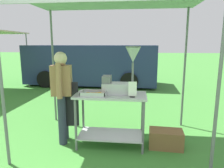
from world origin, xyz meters
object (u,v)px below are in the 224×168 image
at_px(stall_canopy, 111,2).
at_px(donut_tray, 94,94).
at_px(donut_fryer, 123,77).
at_px(vendor, 62,93).
at_px(menu_sign, 132,91).
at_px(supply_crate, 166,139).
at_px(donut_cart, 111,110).
at_px(van_navy, 91,64).

distance_m(stall_canopy, donut_tray, 1.50).
distance_m(stall_canopy, donut_fryer, 1.21).
bearing_deg(vendor, donut_tray, -16.20).
bearing_deg(donut_tray, menu_sign, -3.98).
relative_size(vendor, supply_crate, 2.80).
distance_m(donut_cart, donut_tray, 0.41).
xyz_separation_m(donut_tray, donut_fryer, (0.45, 0.18, 0.26)).
relative_size(donut_tray, donut_fryer, 0.52).
height_order(stall_canopy, donut_fryer, stall_canopy).
xyz_separation_m(donut_cart, donut_fryer, (0.19, 0.06, 0.56)).
height_order(donut_fryer, van_navy, donut_fryer).
height_order(vendor, supply_crate, vendor).
bearing_deg(menu_sign, donut_cart, 155.68).
bearing_deg(donut_fryer, vendor, -179.57).
bearing_deg(donut_cart, supply_crate, 1.20).
height_order(donut_fryer, menu_sign, donut_fryer).
distance_m(donut_cart, menu_sign, 0.55).
distance_m(menu_sign, vendor, 1.24).
height_order(donut_tray, donut_fryer, donut_fryer).
bearing_deg(supply_crate, stall_canopy, 175.18).
distance_m(stall_canopy, menu_sign, 1.44).
distance_m(menu_sign, supply_crate, 1.06).
bearing_deg(van_navy, donut_tray, -77.41).
xyz_separation_m(donut_cart, supply_crate, (0.94, 0.02, -0.49)).
distance_m(donut_cart, vendor, 0.89).
bearing_deg(van_navy, vendor, -83.14).
distance_m(donut_fryer, vendor, 1.09).
height_order(donut_tray, van_navy, van_navy).
bearing_deg(menu_sign, donut_fryer, 127.47).
bearing_deg(donut_cart, vendor, 176.54).
xyz_separation_m(menu_sign, supply_crate, (0.58, 0.18, -0.87)).
bearing_deg(donut_tray, donut_fryer, 21.91).
relative_size(donut_tray, van_navy, 0.07).
bearing_deg(menu_sign, stall_canopy, 144.11).
relative_size(donut_fryer, menu_sign, 3.18).
xyz_separation_m(donut_tray, menu_sign, (0.62, -0.04, 0.08)).
bearing_deg(donut_tray, vendor, 163.80).
height_order(menu_sign, vendor, vendor).
height_order(donut_cart, donut_tray, donut_tray).
bearing_deg(donut_tray, stall_canopy, 40.57).
distance_m(stall_canopy, supply_crate, 2.43).
bearing_deg(supply_crate, donut_fryer, 176.95).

